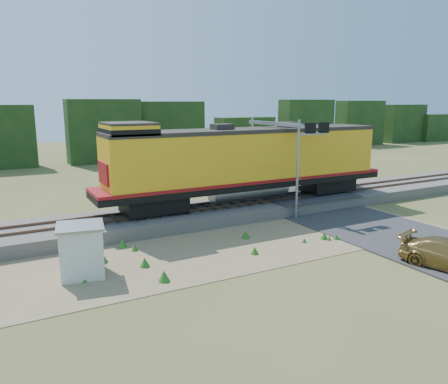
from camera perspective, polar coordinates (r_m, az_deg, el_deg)
ground at (r=24.62m, az=6.13°, el=-6.43°), size 140.00×140.00×0.00m
ballast at (r=29.44m, az=-0.47°, el=-2.51°), size 70.00×5.00×0.80m
rails at (r=29.33m, az=-0.47°, el=-1.60°), size 70.00×1.54×0.16m
dirt_shoulder at (r=24.00m, az=1.48°, el=-6.81°), size 26.00×8.00×0.03m
road at (r=29.49m, az=16.62°, el=-3.61°), size 7.00×66.00×0.86m
tree_line_north at (r=58.93m, az=-15.30°, el=6.90°), size 130.00×3.00×6.50m
weed_clumps at (r=23.00m, az=-1.30°, el=-7.70°), size 15.00×6.20×0.56m
locomotive at (r=29.76m, az=2.84°, el=4.06°), size 21.32×3.25×5.50m
shed at (r=20.48m, az=-18.11°, el=-7.24°), size 2.30×2.30×2.36m
signal_gantry at (r=30.50m, az=7.67°, el=6.52°), size 2.58×6.20×6.52m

